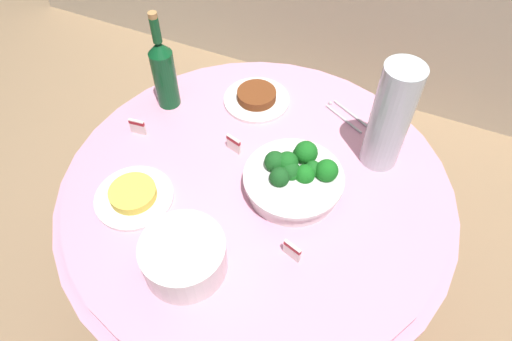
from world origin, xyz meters
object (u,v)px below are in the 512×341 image
broccoli_bowl (295,177)px  food_plate_stir_fry (257,98)px  food_plate_fried_egg (134,196)px  label_placard_rear (292,250)px  label_placard_mid (234,143)px  label_placard_front (137,126)px  wine_bottle (164,72)px  plate_stack (184,256)px  serving_tongs (346,115)px  decorative_fruit_vase (389,122)px

broccoli_bowl → food_plate_stir_fry: size_ratio=1.27×
food_plate_fried_egg → label_placard_rear: label_placard_rear is taller
broccoli_bowl → label_placard_mid: 0.23m
label_placard_mid → label_placard_front: bearing=-169.4°
wine_bottle → plate_stack: bearing=-55.2°
wine_bottle → label_placard_mid: 0.32m
serving_tongs → label_placard_mid: bearing=-133.4°
plate_stack → food_plate_stir_fry: plate_stack is taller
food_plate_fried_egg → label_placard_front: label_placard_front is taller
label_placard_rear → decorative_fruit_vase: bearing=74.2°
broccoli_bowl → food_plate_stir_fry: broccoli_bowl is taller
label_placard_rear → wine_bottle: bearing=147.5°
plate_stack → food_plate_fried_egg: plate_stack is taller
wine_bottle → food_plate_fried_egg: bearing=-73.4°
label_placard_rear → serving_tongs: bearing=92.5°
broccoli_bowl → label_placard_mid: size_ratio=5.09×
food_plate_fried_egg → food_plate_stir_fry: size_ratio=1.00×
label_placard_mid → decorative_fruit_vase: bearing=20.0°
broccoli_bowl → decorative_fruit_vase: size_ratio=0.82×
serving_tongs → food_plate_stir_fry: (-0.29, -0.05, 0.01)m
food_plate_stir_fry → plate_stack: bearing=-82.2°
broccoli_bowl → label_placard_front: 0.52m
food_plate_fried_egg → decorative_fruit_vase: bearing=36.0°
serving_tongs → plate_stack: bearing=-106.9°
decorative_fruit_vase → food_plate_fried_egg: decorative_fruit_vase is taller
plate_stack → label_placard_rear: 0.27m
serving_tongs → food_plate_stir_fry: 0.30m
decorative_fruit_vase → plate_stack: bearing=-122.5°
label_placard_mid → serving_tongs: bearing=46.6°
food_plate_stir_fry → label_placard_rear: bearing=-57.2°
food_plate_stir_fry → label_placard_mid: bearing=-83.4°
wine_bottle → label_placard_rear: wine_bottle is taller
decorative_fruit_vase → label_placard_mid: decorative_fruit_vase is taller
plate_stack → wine_bottle: (-0.35, 0.50, 0.08)m
decorative_fruit_vase → label_placard_front: bearing=-163.9°
food_plate_fried_egg → label_placard_mid: (0.18, 0.28, 0.02)m
broccoli_bowl → serving_tongs: broccoli_bowl is taller
label_placard_front → decorative_fruit_vase: bearing=16.1°
decorative_fruit_vase → serving_tongs: 0.25m
decorative_fruit_vase → broccoli_bowl: bearing=-133.0°
decorative_fruit_vase → food_plate_stir_fry: (-0.44, 0.08, -0.14)m
label_placard_front → food_plate_stir_fry: bearing=45.8°
broccoli_bowl → wine_bottle: wine_bottle is taller
wine_bottle → decorative_fruit_vase: size_ratio=0.99×
label_placard_mid → label_placard_rear: bearing=-42.3°
food_plate_stir_fry → label_placard_front: (-0.28, -0.29, 0.02)m
label_placard_front → plate_stack: bearing=-43.2°
food_plate_fried_egg → serving_tongs: bearing=51.6°
label_placard_mid → label_placard_rear: (0.29, -0.27, 0.00)m
plate_stack → food_plate_stir_fry: bearing=97.8°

